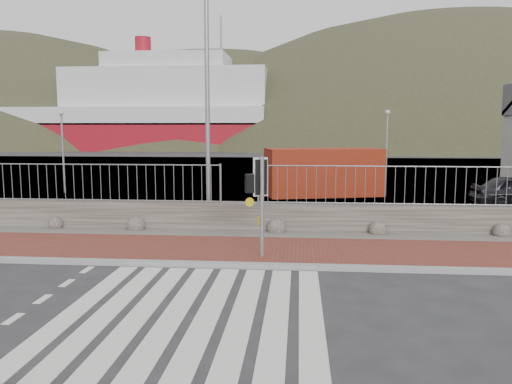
# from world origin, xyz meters

# --- Properties ---
(ground) EXTENTS (220.00, 220.00, 0.00)m
(ground) POSITION_xyz_m (0.00, 0.00, 0.00)
(ground) COLOR #28282B
(ground) RESTS_ON ground
(sidewalk_far) EXTENTS (40.00, 3.00, 0.08)m
(sidewalk_far) POSITION_xyz_m (0.00, 4.50, 0.04)
(sidewalk_far) COLOR brown
(sidewalk_far) RESTS_ON ground
(kerb_far) EXTENTS (40.00, 0.25, 0.12)m
(kerb_far) POSITION_xyz_m (0.00, 3.00, 0.05)
(kerb_far) COLOR gray
(kerb_far) RESTS_ON ground
(zebra_crossing) EXTENTS (4.62, 5.60, 0.01)m
(zebra_crossing) POSITION_xyz_m (-0.00, 0.00, 0.01)
(zebra_crossing) COLOR silver
(zebra_crossing) RESTS_ON ground
(gravel_strip) EXTENTS (40.00, 1.50, 0.06)m
(gravel_strip) POSITION_xyz_m (0.00, 6.50, 0.03)
(gravel_strip) COLOR #59544C
(gravel_strip) RESTS_ON ground
(stone_wall) EXTENTS (40.00, 0.60, 0.90)m
(stone_wall) POSITION_xyz_m (0.00, 7.30, 0.45)
(stone_wall) COLOR #453F39
(stone_wall) RESTS_ON ground
(railing) EXTENTS (18.07, 0.07, 1.22)m
(railing) POSITION_xyz_m (0.00, 7.15, 1.82)
(railing) COLOR gray
(railing) RESTS_ON stone_wall
(quay) EXTENTS (120.00, 40.00, 0.50)m
(quay) POSITION_xyz_m (0.00, 27.90, 0.00)
(quay) COLOR #4C4C4F
(quay) RESTS_ON ground
(water) EXTENTS (220.00, 50.00, 0.05)m
(water) POSITION_xyz_m (0.00, 62.90, 0.00)
(water) COLOR #3F4C54
(water) RESTS_ON ground
(ferry) EXTENTS (50.00, 16.00, 20.00)m
(ferry) POSITION_xyz_m (-24.65, 67.90, 5.36)
(ferry) COLOR maroon
(ferry) RESTS_ON ground
(hills_backdrop) EXTENTS (254.00, 90.00, 100.00)m
(hills_backdrop) POSITION_xyz_m (6.74, 87.90, -23.05)
(hills_backdrop) COLOR #2D3520
(hills_backdrop) RESTS_ON ground
(traffic_signal_far) EXTENTS (0.63, 0.40, 2.57)m
(traffic_signal_far) POSITION_xyz_m (0.93, 3.76, 1.86)
(traffic_signal_far) COLOR gray
(traffic_signal_far) RESTS_ON ground
(streetlight) EXTENTS (1.84, 0.32, 8.68)m
(streetlight) POSITION_xyz_m (-1.02, 8.11, 4.89)
(streetlight) COLOR gray
(streetlight) RESTS_ON ground
(shipping_container) EXTENTS (5.88, 3.54, 2.29)m
(shipping_container) POSITION_xyz_m (3.03, 16.11, 1.14)
(shipping_container) COLOR maroon
(shipping_container) RESTS_ON ground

